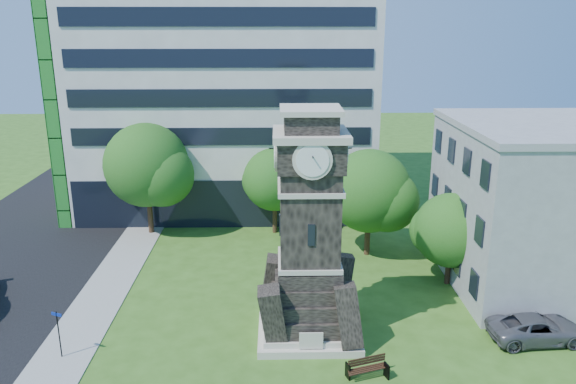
{
  "coord_description": "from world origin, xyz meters",
  "views": [
    {
      "loc": [
        1.34,
        -25.14,
        16.11
      ],
      "look_at": [
        2.0,
        7.48,
        6.3
      ],
      "focal_mm": 35.0,
      "sensor_mm": 36.0,
      "label": 1
    }
  ],
  "objects_px": {
    "park_bench": "(367,367)",
    "street_sign": "(58,329)",
    "clock_tower": "(309,241)",
    "car_east_lot": "(537,329)"
  },
  "relations": [
    {
      "from": "park_bench",
      "to": "street_sign",
      "type": "relative_size",
      "value": 0.76
    },
    {
      "from": "clock_tower",
      "to": "street_sign",
      "type": "xyz_separation_m",
      "value": [
        -12.54,
        -2.28,
        -3.67
      ]
    },
    {
      "from": "street_sign",
      "to": "car_east_lot",
      "type": "bearing_deg",
      "value": 25.42
    },
    {
      "from": "clock_tower",
      "to": "car_east_lot",
      "type": "xyz_separation_m",
      "value": [
        12.01,
        -1.2,
        -4.57
      ]
    },
    {
      "from": "clock_tower",
      "to": "street_sign",
      "type": "distance_m",
      "value": 13.27
    },
    {
      "from": "clock_tower",
      "to": "street_sign",
      "type": "relative_size",
      "value": 4.74
    },
    {
      "from": "park_bench",
      "to": "street_sign",
      "type": "distance_m",
      "value": 15.26
    },
    {
      "from": "clock_tower",
      "to": "car_east_lot",
      "type": "bearing_deg",
      "value": -5.68
    },
    {
      "from": "park_bench",
      "to": "car_east_lot",
      "type": "bearing_deg",
      "value": -0.52
    },
    {
      "from": "street_sign",
      "to": "park_bench",
      "type": "bearing_deg",
      "value": 15.58
    }
  ]
}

